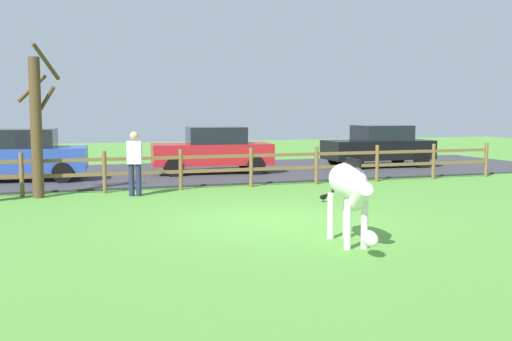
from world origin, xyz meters
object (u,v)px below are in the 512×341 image
Objects in this scene: parked_car_blue at (19,154)px; visitor_right_of_tree at (135,160)px; crow_on_grass at (324,197)px; bare_tree at (37,124)px; parked_car_red at (213,150)px; parked_car_black at (379,146)px; zebra at (349,188)px.

visitor_right_of_tree is at bearing -54.30° from parked_car_blue.
crow_on_grass is 9.63m from parked_car_blue.
visitor_right_of_tree is at bearing -11.66° from bare_tree.
crow_on_grass is at bearing -82.18° from parked_car_red.
parked_car_black is at bearing 25.09° from visitor_right_of_tree.
zebra is 13.24m from parked_car_black.
parked_car_black is at bearing 51.51° from crow_on_grass.
parked_car_blue is 1.00× the size of parked_car_red.
crow_on_grass is at bearing 69.95° from zebra.
zebra is at bearing -122.32° from parked_car_black.
zebra is 12.08m from parked_car_blue.
bare_tree is at bearing -144.48° from parked_car_red.
visitor_right_of_tree is (2.31, -0.48, -0.93)m from bare_tree.
zebra is 1.18× the size of visitor_right_of_tree.
bare_tree is 7.25m from crow_on_grass.
bare_tree reaches higher than parked_car_black.
parked_car_red is at bearing 35.52° from bare_tree.
parked_car_black is (7.08, 11.19, -0.08)m from zebra.
parked_car_red and parked_car_black have the same top height.
visitor_right_of_tree is at bearing 149.23° from crow_on_grass.
crow_on_grass is at bearing -30.77° from visitor_right_of_tree.
parked_car_black is at bearing 1.99° from parked_car_blue.
parked_car_red is at bearing 2.87° from parked_car_blue.
bare_tree is at bearing 168.34° from visitor_right_of_tree.
parked_car_black is (6.48, 0.13, 0.00)m from parked_car_red.
parked_car_red reaches higher than zebra.
crow_on_grass is 4.85m from visitor_right_of_tree.
parked_car_blue is 2.53× the size of visitor_right_of_tree.
parked_car_black reaches higher than zebra.
bare_tree is 6.80m from parked_car_red.
zebra is 0.48× the size of parked_car_black.
visitor_right_of_tree is (-2.57, 6.67, -0.02)m from zebra.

